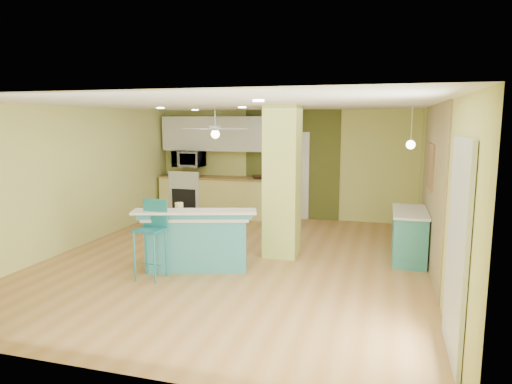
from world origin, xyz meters
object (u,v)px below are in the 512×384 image
peninsula (198,239)px  side_counter (409,235)px  bar_stool (152,226)px  canister (179,207)px  fruit_bowl (258,177)px

peninsula → side_counter: (3.16, 1.30, -0.03)m
bar_stool → side_counter: 4.09m
canister → fruit_bowl: bearing=85.4°
peninsula → canister: (-0.35, 0.10, 0.46)m
side_counter → canister: (-3.51, -1.20, 0.50)m
peninsula → fruit_bowl: fruit_bowl is taller
fruit_bowl → bar_stool: bearing=-94.7°
bar_stool → fruit_bowl: 4.31m
bar_stool → canister: bar_stool is taller
peninsula → bar_stool: size_ratio=1.66×
bar_stool → fruit_bowl: bearing=87.7°
canister → peninsula: bearing=-15.4°
side_counter → canister: bearing=-161.1°
peninsula → side_counter: bearing=5.6°
side_counter → canister: canister is taller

